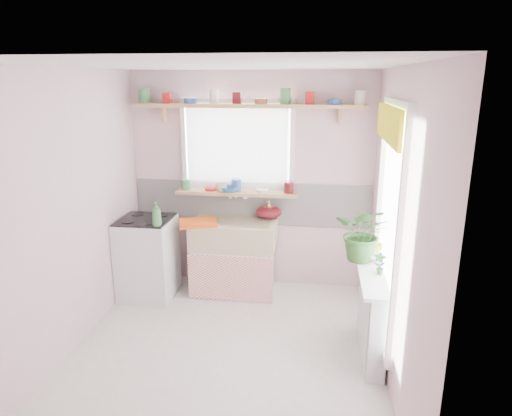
# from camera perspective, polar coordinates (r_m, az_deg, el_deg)

# --- Properties ---
(room) EXTENTS (3.20, 3.20, 3.20)m
(room) POSITION_cam_1_polar(r_m,az_deg,el_deg) (4.51, 6.26, 2.54)
(room) COLOR silver
(room) RESTS_ON ground
(sink_unit) EXTENTS (0.95, 0.65, 1.11)m
(sink_unit) POSITION_cam_1_polar(r_m,az_deg,el_deg) (5.29, -2.72, -6.02)
(sink_unit) COLOR white
(sink_unit) RESTS_ON ground
(cooker) EXTENTS (0.58, 0.58, 0.93)m
(cooker) POSITION_cam_1_polar(r_m,az_deg,el_deg) (5.32, -13.38, -6.01)
(cooker) COLOR white
(cooker) RESTS_ON ground
(radiator_ledge) EXTENTS (0.22, 0.95, 0.78)m
(radiator_ledge) POSITION_cam_1_polar(r_m,az_deg,el_deg) (4.27, 14.34, -12.70)
(radiator_ledge) COLOR white
(radiator_ledge) RESTS_ON ground
(windowsill) EXTENTS (1.40, 0.22, 0.04)m
(windowsill) POSITION_cam_1_polar(r_m,az_deg,el_deg) (5.25, -2.44, 1.92)
(windowsill) COLOR tan
(windowsill) RESTS_ON room
(pine_shelf) EXTENTS (2.52, 0.24, 0.04)m
(pine_shelf) POSITION_cam_1_polar(r_m,az_deg,el_deg) (5.07, -0.89, 12.65)
(pine_shelf) COLOR tan
(pine_shelf) RESTS_ON room
(shelf_crockery) EXTENTS (2.47, 0.11, 0.12)m
(shelf_crockery) POSITION_cam_1_polar(r_m,az_deg,el_deg) (5.07, -1.16, 13.49)
(shelf_crockery) COLOR #3F7F4C
(shelf_crockery) RESTS_ON pine_shelf
(sill_crockery) EXTENTS (1.35, 0.11, 0.12)m
(sill_crockery) POSITION_cam_1_polar(r_m,az_deg,el_deg) (5.24, -2.45, 2.74)
(sill_crockery) COLOR #3F7F4C
(sill_crockery) RESTS_ON windowsill
(dish_tray) EXTENTS (0.48, 0.42, 0.04)m
(dish_tray) POSITION_cam_1_polar(r_m,az_deg,el_deg) (5.08, -7.28, -1.82)
(dish_tray) COLOR #F35915
(dish_tray) RESTS_ON sink_unit
(colander) EXTENTS (0.40, 0.40, 0.14)m
(colander) POSITION_cam_1_polar(r_m,az_deg,el_deg) (5.28, 1.63, -0.49)
(colander) COLOR maroon
(colander) RESTS_ON sink_unit
(jade_plant) EXTENTS (0.60, 0.56, 0.54)m
(jade_plant) POSITION_cam_1_polar(r_m,az_deg,el_deg) (4.29, 13.33, -3.02)
(jade_plant) COLOR #2D5A24
(jade_plant) RESTS_ON radiator_ledge
(fruit_bowl) EXTENTS (0.43, 0.43, 0.08)m
(fruit_bowl) POSITION_cam_1_polar(r_m,az_deg,el_deg) (4.46, 14.59, -5.52)
(fruit_bowl) COLOR silver
(fruit_bowl) RESTS_ON radiator_ledge
(herb_pot) EXTENTS (0.11, 0.08, 0.19)m
(herb_pot) POSITION_cam_1_polar(r_m,az_deg,el_deg) (4.08, 15.22, -6.73)
(herb_pot) COLOR #2B6428
(herb_pot) RESTS_ON radiator_ledge
(soap_bottle_sink) EXTENTS (0.12, 0.12, 0.20)m
(soap_bottle_sink) POSITION_cam_1_polar(r_m,az_deg,el_deg) (5.27, 1.63, -0.15)
(soap_bottle_sink) COLOR #D9DF63
(soap_bottle_sink) RESTS_ON sink_unit
(sill_cup) EXTENTS (0.14, 0.14, 0.09)m
(sill_cup) POSITION_cam_1_polar(r_m,az_deg,el_deg) (5.21, -4.33, 2.54)
(sill_cup) COLOR beige
(sill_cup) RESTS_ON windowsill
(sill_bowl) EXTENTS (0.23, 0.23, 0.06)m
(sill_bowl) POSITION_cam_1_polar(r_m,az_deg,el_deg) (5.20, -3.36, 2.33)
(sill_bowl) COLOR #2E5C96
(sill_bowl) RESTS_ON windowsill
(shelf_vase) EXTENTS (0.20, 0.20, 0.16)m
(shelf_vase) POSITION_cam_1_polar(r_m,az_deg,el_deg) (5.08, 3.62, 13.75)
(shelf_vase) COLOR #AE6635
(shelf_vase) RESTS_ON pine_shelf
(cooker_bottle) EXTENTS (0.10, 0.10, 0.26)m
(cooker_bottle) POSITION_cam_1_polar(r_m,az_deg,el_deg) (4.86, -12.32, -0.75)
(cooker_bottle) COLOR #458B4A
(cooker_bottle) RESTS_ON cooker
(fruit) EXTENTS (0.20, 0.14, 0.10)m
(fruit) POSITION_cam_1_polar(r_m,az_deg,el_deg) (4.44, 14.72, -4.74)
(fruit) COLOR orange
(fruit) RESTS_ON fruit_bowl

